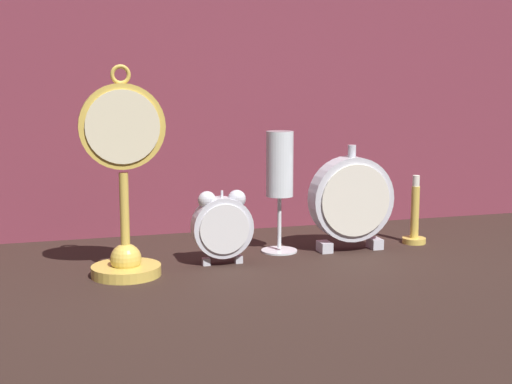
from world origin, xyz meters
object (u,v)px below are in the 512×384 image
mantel_clock_silver (351,200)px  brass_candlestick (415,222)px  alarm_clock_twin_bell (222,224)px  champagne_flute (280,173)px  pocket_watch_on_stand (124,192)px

mantel_clock_silver → brass_candlestick: (0.13, 0.02, -0.05)m
alarm_clock_twin_bell → mantel_clock_silver: bearing=7.2°
alarm_clock_twin_bell → champagne_flute: size_ratio=0.58×
pocket_watch_on_stand → brass_candlestick: size_ratio=2.54×
alarm_clock_twin_bell → champagne_flute: 0.15m
pocket_watch_on_stand → alarm_clock_twin_bell: pocket_watch_on_stand is taller
pocket_watch_on_stand → champagne_flute: (0.27, 0.08, 0.01)m
mantel_clock_silver → champagne_flute: size_ratio=0.88×
brass_candlestick → champagne_flute: bearing=178.2°
champagne_flute → brass_candlestick: (0.26, -0.01, -0.10)m
champagne_flute → brass_candlestick: size_ratio=1.67×
pocket_watch_on_stand → alarm_clock_twin_bell: bearing=9.1°
pocket_watch_on_stand → mantel_clock_silver: 0.40m
alarm_clock_twin_bell → champagne_flute: (0.12, 0.06, 0.07)m
mantel_clock_silver → brass_candlestick: mantel_clock_silver is taller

